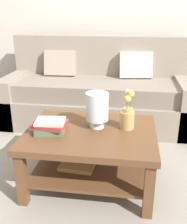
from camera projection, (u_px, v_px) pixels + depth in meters
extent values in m
plane|color=gray|center=(99.00, 160.00, 2.60)|extent=(10.00, 10.00, 0.00)
cube|color=beige|center=(115.00, 11.00, 3.64)|extent=(6.40, 0.12, 2.70)
cube|color=gray|center=(97.00, 109.00, 3.41)|extent=(2.29, 0.90, 0.36)
cube|color=gray|center=(97.00, 89.00, 3.28)|extent=(2.05, 0.74, 0.20)
cube|color=gray|center=(101.00, 63.00, 3.54)|extent=(2.29, 0.20, 0.70)
cube|color=gray|center=(18.00, 97.00, 3.50)|extent=(0.20, 0.90, 0.60)
cube|color=gray|center=(183.00, 105.00, 3.22)|extent=(0.20, 0.90, 0.60)
cube|color=gray|center=(60.00, 63.00, 3.48)|extent=(0.41, 0.20, 0.34)
cube|color=beige|center=(136.00, 65.00, 3.34)|extent=(0.42, 0.24, 0.34)
cube|color=brown|center=(91.00, 133.00, 2.13)|extent=(1.02, 0.81, 0.05)
cube|color=brown|center=(22.00, 179.00, 1.95)|extent=(0.07, 0.07, 0.42)
cube|color=brown|center=(149.00, 191.00, 1.82)|extent=(0.07, 0.07, 0.42)
cube|color=brown|center=(50.00, 137.00, 2.60)|extent=(0.07, 0.07, 0.42)
cube|color=brown|center=(145.00, 143.00, 2.48)|extent=(0.07, 0.07, 0.42)
cube|color=brown|center=(91.00, 167.00, 2.24)|extent=(0.90, 0.69, 0.02)
cube|color=tan|center=(77.00, 165.00, 2.21)|extent=(0.29, 0.22, 0.03)
cube|color=#51704C|center=(50.00, 130.00, 2.08)|extent=(0.25, 0.20, 0.04)
cube|color=#993833|center=(49.00, 124.00, 2.08)|extent=(0.27, 0.22, 0.04)
cube|color=beige|center=(50.00, 121.00, 2.06)|extent=(0.24, 0.19, 0.02)
cylinder|color=silver|center=(97.00, 126.00, 2.18)|extent=(0.11, 0.11, 0.02)
cylinder|color=silver|center=(97.00, 122.00, 2.16)|extent=(0.04, 0.04, 0.05)
cylinder|color=silver|center=(97.00, 106.00, 2.11)|extent=(0.18, 0.18, 0.22)
sphere|color=slate|center=(94.00, 113.00, 2.14)|extent=(0.04, 0.04, 0.04)
sphere|color=beige|center=(101.00, 113.00, 2.14)|extent=(0.05, 0.05, 0.05)
cylinder|color=tan|center=(127.00, 120.00, 2.13)|extent=(0.12, 0.12, 0.14)
cylinder|color=tan|center=(128.00, 110.00, 2.10)|extent=(0.08, 0.08, 0.03)
cylinder|color=#426638|center=(130.00, 102.00, 2.08)|extent=(0.01, 0.01, 0.10)
sphere|color=gold|center=(131.00, 94.00, 2.05)|extent=(0.06, 0.06, 0.06)
cylinder|color=#426638|center=(127.00, 100.00, 2.10)|extent=(0.01, 0.01, 0.11)
sphere|color=silver|center=(128.00, 92.00, 2.08)|extent=(0.05, 0.05, 0.05)
cylinder|color=#426638|center=(127.00, 105.00, 2.07)|extent=(0.01, 0.01, 0.07)
sphere|color=gold|center=(127.00, 99.00, 2.05)|extent=(0.06, 0.06, 0.06)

